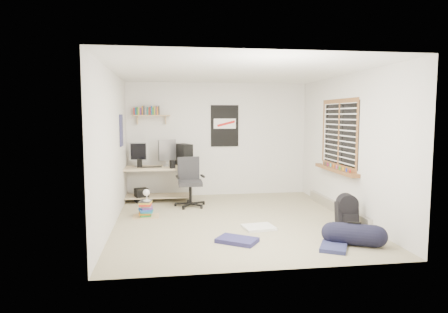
{
  "coord_description": "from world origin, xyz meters",
  "views": [
    {
      "loc": [
        -1.14,
        -6.57,
        1.78
      ],
      "look_at": [
        -0.15,
        0.29,
        1.07
      ],
      "focal_mm": 32.0,
      "sensor_mm": 36.0,
      "label": 1
    }
  ],
  "objects": [
    {
      "name": "desk_lamp",
      "position": [
        -1.5,
        0.45,
        0.38
      ],
      "size": [
        0.19,
        0.25,
        0.22
      ],
      "primitive_type": "cube",
      "rotation": [
        0.0,
        0.0,
        0.32
      ],
      "color": "silver",
      "rests_on": "book_stack"
    },
    {
      "name": "monitor_right",
      "position": [
        -1.13,
        1.88,
        0.92
      ],
      "size": [
        0.4,
        0.28,
        0.44
      ],
      "primitive_type": "cube",
      "rotation": [
        0.0,
        0.0,
        0.49
      ],
      "color": "#B7B7BD",
      "rests_on": "desk"
    },
    {
      "name": "speaker_left",
      "position": [
        -1.69,
        1.76,
        0.79
      ],
      "size": [
        0.1,
        0.1,
        0.19
      ],
      "primitive_type": "cube",
      "rotation": [
        0.0,
        0.0,
        -0.08
      ],
      "color": "black",
      "rests_on": "desk"
    },
    {
      "name": "floor",
      "position": [
        0.0,
        0.0,
        -0.01
      ],
      "size": [
        4.0,
        4.5,
        0.01
      ],
      "primitive_type": "cube",
      "color": "gray",
      "rests_on": "ground"
    },
    {
      "name": "left_wall",
      "position": [
        -2.0,
        0.0,
        1.25
      ],
      "size": [
        0.01,
        4.5,
        2.5
      ],
      "primitive_type": "cube",
      "color": "silver",
      "rests_on": "ground"
    },
    {
      "name": "jeans_a",
      "position": [
        -0.17,
        -1.19,
        0.03
      ],
      "size": [
        0.65,
        0.6,
        0.06
      ],
      "primitive_type": "cube",
      "rotation": [
        0.0,
        0.0,
        -0.6
      ],
      "color": "navy",
      "rests_on": "floor"
    },
    {
      "name": "poster_left_wall",
      "position": [
        -1.99,
        1.2,
        1.5
      ],
      "size": [
        0.02,
        0.42,
        0.6
      ],
      "primitive_type": "cube",
      "color": "navy",
      "rests_on": "left_wall"
    },
    {
      "name": "keyboard",
      "position": [
        -1.47,
        1.75,
        0.71
      ],
      "size": [
        0.45,
        0.16,
        0.02
      ],
      "primitive_type": "cube",
      "rotation": [
        0.0,
        0.0,
        0.0
      ],
      "color": "black",
      "rests_on": "desk"
    },
    {
      "name": "poster_back_wall",
      "position": [
        0.15,
        2.23,
        1.55
      ],
      "size": [
        0.62,
        0.03,
        0.92
      ],
      "primitive_type": "cube",
      "color": "black",
      "rests_on": "back_wall"
    },
    {
      "name": "duffel_bag",
      "position": [
        1.4,
        -1.53,
        0.14
      ],
      "size": [
        0.4,
        0.4,
        0.59
      ],
      "primitive_type": "cylinder",
      "rotation": [
        0.0,
        0.0,
        -0.46
      ],
      "color": "black",
      "rests_on": "floor"
    },
    {
      "name": "office_chair",
      "position": [
        -0.69,
        1.15,
        0.49
      ],
      "size": [
        0.69,
        0.69,
        0.97
      ],
      "primitive_type": "cube",
      "rotation": [
        0.0,
        0.0,
        0.1
      ],
      "color": "#252528",
      "rests_on": "floor"
    },
    {
      "name": "subwoofer",
      "position": [
        -1.67,
        1.71,
        0.14
      ],
      "size": [
        0.32,
        0.32,
        0.28
      ],
      "primitive_type": "cube",
      "rotation": [
        0.0,
        0.0,
        0.34
      ],
      "color": "black",
      "rests_on": "floor"
    },
    {
      "name": "right_wall",
      "position": [
        2.0,
        0.0,
        1.25
      ],
      "size": [
        0.01,
        4.5,
        2.5
      ],
      "primitive_type": "cube",
      "color": "silver",
      "rests_on": "ground"
    },
    {
      "name": "backpack",
      "position": [
        1.69,
        -0.7,
        0.2
      ],
      "size": [
        0.36,
        0.3,
        0.44
      ],
      "primitive_type": "cube",
      "rotation": [
        0.0,
        0.0,
        -0.12
      ],
      "color": "black",
      "rests_on": "floor"
    },
    {
      "name": "speaker_right",
      "position": [
        -1.03,
        1.5,
        0.79
      ],
      "size": [
        0.12,
        0.12,
        0.18
      ],
      "primitive_type": "cube",
      "rotation": [
        0.0,
        0.0,
        0.39
      ],
      "color": "black",
      "rests_on": "desk"
    },
    {
      "name": "book_stack",
      "position": [
        -1.52,
        0.47,
        0.15
      ],
      "size": [
        0.54,
        0.48,
        0.31
      ],
      "primitive_type": "cube",
      "rotation": [
        0.0,
        0.0,
        0.26
      ],
      "color": "brown",
      "rests_on": "floor"
    },
    {
      "name": "back_wall",
      "position": [
        0.0,
        2.25,
        1.25
      ],
      "size": [
        4.0,
        0.01,
        2.5
      ],
      "primitive_type": "cube",
      "color": "silver",
      "rests_on": "ground"
    },
    {
      "name": "window",
      "position": [
        1.95,
        0.3,
        1.45
      ],
      "size": [
        0.1,
        1.5,
        1.26
      ],
      "primitive_type": "cube",
      "color": "brown",
      "rests_on": "right_wall"
    },
    {
      "name": "monitor_left",
      "position": [
        -1.73,
        1.94,
        0.89
      ],
      "size": [
        0.36,
        0.09,
        0.39
      ],
      "primitive_type": "cube",
      "rotation": [
        0.0,
        0.0,
        -0.01
      ],
      "color": "#A9A8AD",
      "rests_on": "desk"
    },
    {
      "name": "jeans_b",
      "position": [
        1.06,
        -1.65,
        0.03
      ],
      "size": [
        0.5,
        0.55,
        0.06
      ],
      "primitive_type": "cube",
      "rotation": [
        0.0,
        0.0,
        1.07
      ],
      "color": "#232750",
      "rests_on": "floor"
    },
    {
      "name": "desk",
      "position": [
        -1.36,
        1.77,
        0.36
      ],
      "size": [
        1.6,
        0.83,
        0.7
      ],
      "primitive_type": "cube",
      "rotation": [
        0.0,
        0.0,
        -0.11
      ],
      "color": "beige",
      "rests_on": "floor"
    },
    {
      "name": "baseboard_heater",
      "position": [
        1.96,
        0.3,
        0.09
      ],
      "size": [
        0.08,
        2.5,
        0.18
      ],
      "primitive_type": "cube",
      "color": "#B7B2A8",
      "rests_on": "floor"
    },
    {
      "name": "wall_shelf",
      "position": [
        -1.45,
        2.14,
        1.78
      ],
      "size": [
        0.8,
        0.22,
        0.24
      ],
      "primitive_type": "cube",
      "color": "tan",
      "rests_on": "back_wall"
    },
    {
      "name": "pc_tower",
      "position": [
        -0.77,
        1.94,
        0.94
      ],
      "size": [
        0.37,
        0.5,
        0.48
      ],
      "primitive_type": "cube",
      "rotation": [
        0.0,
        0.0,
        0.37
      ],
      "color": "black",
      "rests_on": "desk"
    },
    {
      "name": "tshirt",
      "position": [
        0.28,
        -0.56,
        0.02
      ],
      "size": [
        0.53,
        0.47,
        0.04
      ],
      "primitive_type": "cube",
      "rotation": [
        0.0,
        0.0,
        0.14
      ],
      "color": "silver",
      "rests_on": "floor"
    },
    {
      "name": "ceiling",
      "position": [
        0.0,
        0.0,
        2.5
      ],
      "size": [
        4.0,
        4.5,
        0.01
      ],
      "primitive_type": "cube",
      "color": "white",
      "rests_on": "ground"
    }
  ]
}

